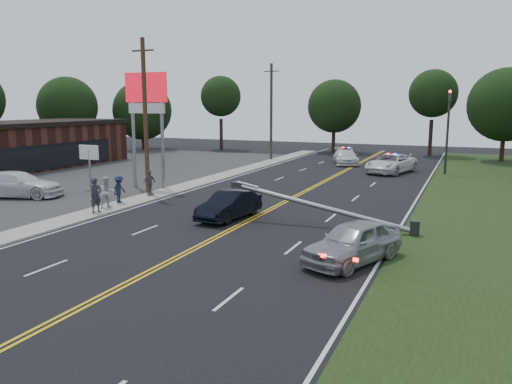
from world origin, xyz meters
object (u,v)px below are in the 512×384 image
at_px(parked_car, 18,184).
at_px(emergency_a, 391,163).
at_px(pylon_sign, 146,102).
at_px(utility_pole_mid, 145,117).
at_px(bystander_c, 119,189).
at_px(fallen_streetlight, 330,209).
at_px(traffic_signal, 448,124).
at_px(utility_pole_far, 271,112).
at_px(waiting_sedan, 353,242).
at_px(small_sign, 89,156).
at_px(crashed_sedan, 229,205).
at_px(bystander_d, 149,183).
at_px(emergency_b, 346,157).
at_px(bystander_b, 107,192).
at_px(bystander_a, 96,195).

distance_m(parked_car, emergency_a, 29.25).
relative_size(pylon_sign, utility_pole_mid, 0.80).
bearing_deg(bystander_c, fallen_streetlight, -96.01).
bearing_deg(utility_pole_mid, traffic_signal, 45.80).
height_order(utility_pole_far, emergency_a, utility_pole_far).
bearing_deg(waiting_sedan, utility_pole_mid, 172.60).
bearing_deg(small_sign, crashed_sedan, -18.24).
height_order(waiting_sedan, parked_car, parked_car).
relative_size(small_sign, bystander_d, 1.92).
bearing_deg(traffic_signal, waiting_sedan, -94.09).
bearing_deg(bystander_d, crashed_sedan, -101.31).
distance_m(traffic_signal, parked_car, 33.22).
height_order(fallen_streetlight, utility_pole_far, utility_pole_far).
height_order(crashed_sedan, waiting_sedan, waiting_sedan).
bearing_deg(emergency_b, crashed_sedan, -109.48).
xyz_separation_m(crashed_sedan, bystander_c, (-7.61, 0.73, 0.20)).
relative_size(pylon_sign, bystander_b, 4.52).
height_order(fallen_streetlight, bystander_c, fallen_streetlight).
distance_m(traffic_signal, fallen_streetlight, 22.62).
xyz_separation_m(utility_pole_mid, waiting_sedan, (15.58, -8.91, -4.30)).
bearing_deg(parked_car, fallen_streetlight, -109.93).
bearing_deg(bystander_d, utility_pole_far, 15.58).
height_order(crashed_sedan, emergency_b, emergency_b).
xyz_separation_m(bystander_a, bystander_d, (-0.40, 5.44, -0.13)).
bearing_deg(parked_car, bystander_c, -105.59).
xyz_separation_m(waiting_sedan, bystander_a, (-14.53, 2.73, 0.27)).
bearing_deg(small_sign, traffic_signal, 38.90).
xyz_separation_m(crashed_sedan, bystander_a, (-7.04, -1.94, 0.34)).
bearing_deg(crashed_sedan, small_sign, 168.37).
distance_m(emergency_a, bystander_c, 24.14).
bearing_deg(utility_pole_mid, emergency_b, 69.52).
relative_size(bystander_a, bystander_c, 1.17).
xyz_separation_m(waiting_sedan, bystander_d, (-14.93, 8.17, 0.14)).
height_order(parked_car, bystander_c, bystander_c).
distance_m(waiting_sedan, bystander_d, 17.02).
bearing_deg(utility_pole_mid, fallen_streetlight, -16.64).
height_order(crashed_sedan, parked_car, parked_car).
relative_size(utility_pole_mid, crashed_sedan, 2.31).
relative_size(utility_pole_far, emergency_a, 1.71).
bearing_deg(utility_pole_far, fallen_streetlight, -62.76).
xyz_separation_m(fallen_streetlight, bystander_b, (-12.56, -0.97, 0.09)).
bearing_deg(bystander_a, fallen_streetlight, -67.10).
distance_m(crashed_sedan, bystander_b, 7.31).
bearing_deg(crashed_sedan, waiting_sedan, -25.32).
height_order(traffic_signal, crashed_sedan, traffic_signal).
relative_size(pylon_sign, traffic_signal, 1.13).
bearing_deg(small_sign, bystander_a, -46.59).
distance_m(small_sign, traffic_signal, 28.72).
bearing_deg(emergency_b, bystander_b, -124.75).
xyz_separation_m(fallen_streetlight, bystander_c, (-12.91, 0.48, -0.00)).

